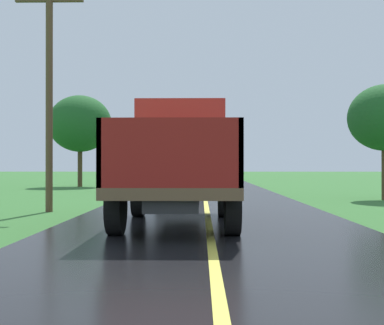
{
  "coord_description": "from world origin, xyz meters",
  "views": [
    {
      "loc": [
        -0.17,
        -0.92,
        1.34
      ],
      "look_at": [
        -0.39,
        12.29,
        1.4
      ],
      "focal_mm": 48.87,
      "sensor_mm": 36.0,
      "label": 1
    }
  ],
  "objects_px": {
    "banana_truck_near": "(179,159)",
    "roadside_tree_near_left": "(80,124)",
    "utility_pole_roadside": "(49,89)",
    "banana_truck_far": "(184,162)"
  },
  "relations": [
    {
      "from": "banana_truck_near",
      "to": "roadside_tree_near_left",
      "type": "height_order",
      "value": "roadside_tree_near_left"
    },
    {
      "from": "banana_truck_near",
      "to": "utility_pole_roadside",
      "type": "bearing_deg",
      "value": 141.91
    },
    {
      "from": "banana_truck_near",
      "to": "banana_truck_far",
      "type": "bearing_deg",
      "value": 91.44
    },
    {
      "from": "banana_truck_near",
      "to": "utility_pole_roadside",
      "type": "relative_size",
      "value": 0.9
    },
    {
      "from": "banana_truck_far",
      "to": "roadside_tree_near_left",
      "type": "bearing_deg",
      "value": 144.46
    },
    {
      "from": "banana_truck_far",
      "to": "roadside_tree_near_left",
      "type": "relative_size",
      "value": 1.04
    },
    {
      "from": "utility_pole_roadside",
      "to": "banana_truck_far",
      "type": "bearing_deg",
      "value": 74.4
    },
    {
      "from": "roadside_tree_near_left",
      "to": "banana_truck_near",
      "type": "bearing_deg",
      "value": -70.97
    },
    {
      "from": "banana_truck_far",
      "to": "utility_pole_roadside",
      "type": "xyz_separation_m",
      "value": [
        -3.44,
        -12.34,
        2.04
      ]
    },
    {
      "from": "banana_truck_far",
      "to": "utility_pole_roadside",
      "type": "height_order",
      "value": "utility_pole_roadside"
    }
  ]
}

